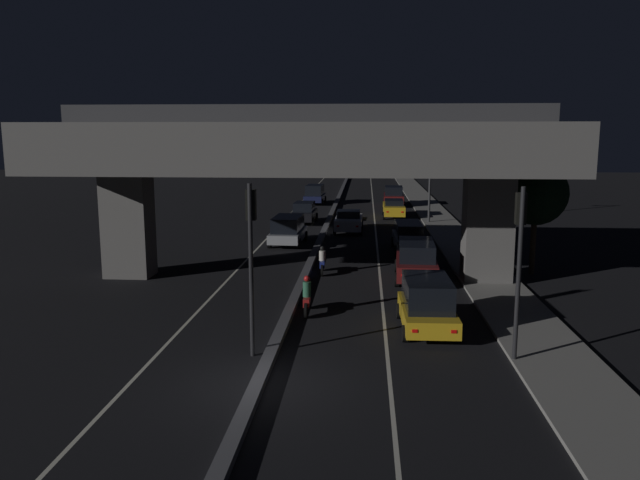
{
  "coord_description": "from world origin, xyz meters",
  "views": [
    {
      "loc": [
        2.92,
        -16.37,
        6.96
      ],
      "look_at": [
        0.37,
        18.27,
        1.01
      ],
      "focal_mm": 35.0,
      "sensor_mm": 36.0,
      "label": 1
    }
  ],
  "objects_px": {
    "car_dark_red_second": "(416,259)",
    "car_white_fourth": "(349,221)",
    "traffic_light_left_of_median": "(251,240)",
    "motorcycle_blue_filtering_mid": "(322,262)",
    "car_grey_third": "(408,236)",
    "pedestrian_on_sidewalk": "(506,262)",
    "motorcycle_red_filtering_near": "(307,298)",
    "car_black_second_oncoming": "(304,212)",
    "car_taxi_yellow_lead": "(427,303)",
    "car_silver_lead_oncoming": "(288,229)",
    "car_dark_blue_third_oncoming": "(315,194)",
    "car_dark_red_sixth": "(394,196)",
    "car_taxi_yellow_fifth": "(394,208)",
    "street_lamp": "(427,163)",
    "traffic_light_right_of_median": "(520,244)"
  },
  "relations": [
    {
      "from": "car_taxi_yellow_fifth",
      "to": "car_taxi_yellow_lead",
      "type": "bearing_deg",
      "value": 179.9
    },
    {
      "from": "car_taxi_yellow_fifth",
      "to": "car_silver_lead_oncoming",
      "type": "xyz_separation_m",
      "value": [
        -7.25,
        -13.54,
        0.16
      ]
    },
    {
      "from": "traffic_light_left_of_median",
      "to": "car_dark_red_second",
      "type": "xyz_separation_m",
      "value": [
        5.98,
        10.88,
        -2.74
      ]
    },
    {
      "from": "car_grey_third",
      "to": "car_white_fourth",
      "type": "bearing_deg",
      "value": 26.14
    },
    {
      "from": "traffic_light_left_of_median",
      "to": "street_lamp",
      "type": "height_order",
      "value": "street_lamp"
    },
    {
      "from": "car_grey_third",
      "to": "car_black_second_oncoming",
      "type": "distance_m",
      "value": 13.5
    },
    {
      "from": "traffic_light_left_of_median",
      "to": "street_lamp",
      "type": "bearing_deg",
      "value": 74.81
    },
    {
      "from": "traffic_light_left_of_median",
      "to": "motorcycle_red_filtering_near",
      "type": "distance_m",
      "value": 5.78
    },
    {
      "from": "motorcycle_red_filtering_near",
      "to": "pedestrian_on_sidewalk",
      "type": "bearing_deg",
      "value": -57.49
    },
    {
      "from": "traffic_light_left_of_median",
      "to": "motorcycle_blue_filtering_mid",
      "type": "relative_size",
      "value": 2.95
    },
    {
      "from": "car_grey_third",
      "to": "pedestrian_on_sidewalk",
      "type": "relative_size",
      "value": 2.78
    },
    {
      "from": "traffic_light_left_of_median",
      "to": "car_grey_third",
      "type": "relative_size",
      "value": 1.16
    },
    {
      "from": "car_dark_red_sixth",
      "to": "traffic_light_right_of_median",
      "type": "bearing_deg",
      "value": -175.71
    },
    {
      "from": "traffic_light_right_of_median",
      "to": "car_black_second_oncoming",
      "type": "height_order",
      "value": "traffic_light_right_of_median"
    },
    {
      "from": "car_dark_blue_third_oncoming",
      "to": "pedestrian_on_sidewalk",
      "type": "relative_size",
      "value": 2.49
    },
    {
      "from": "car_taxi_yellow_lead",
      "to": "car_grey_third",
      "type": "relative_size",
      "value": 0.88
    },
    {
      "from": "car_silver_lead_oncoming",
      "to": "car_black_second_oncoming",
      "type": "relative_size",
      "value": 1.14
    },
    {
      "from": "car_white_fourth",
      "to": "street_lamp",
      "type": "bearing_deg",
      "value": -50.49
    },
    {
      "from": "traffic_light_left_of_median",
      "to": "car_taxi_yellow_fifth",
      "type": "relative_size",
      "value": 1.15
    },
    {
      "from": "car_taxi_yellow_lead",
      "to": "car_silver_lead_oncoming",
      "type": "distance_m",
      "value": 18.36
    },
    {
      "from": "motorcycle_blue_filtering_mid",
      "to": "car_dark_red_second",
      "type": "bearing_deg",
      "value": -103.69
    },
    {
      "from": "car_grey_third",
      "to": "car_taxi_yellow_fifth",
      "type": "distance_m",
      "value": 15.39
    },
    {
      "from": "car_taxi_yellow_fifth",
      "to": "car_dark_red_sixth",
      "type": "distance_m",
      "value": 8.45
    },
    {
      "from": "traffic_light_left_of_median",
      "to": "motorcycle_red_filtering_near",
      "type": "bearing_deg",
      "value": 74.9
    },
    {
      "from": "car_white_fourth",
      "to": "pedestrian_on_sidewalk",
      "type": "height_order",
      "value": "pedestrian_on_sidewalk"
    },
    {
      "from": "car_dark_red_second",
      "to": "car_white_fourth",
      "type": "relative_size",
      "value": 1.09
    },
    {
      "from": "car_silver_lead_oncoming",
      "to": "car_black_second_oncoming",
      "type": "xyz_separation_m",
      "value": [
        0.1,
        9.47,
        -0.09
      ]
    },
    {
      "from": "street_lamp",
      "to": "car_grey_third",
      "type": "relative_size",
      "value": 1.68
    },
    {
      "from": "car_grey_third",
      "to": "car_taxi_yellow_fifth",
      "type": "bearing_deg",
      "value": -0.42
    },
    {
      "from": "car_white_fourth",
      "to": "motorcycle_red_filtering_near",
      "type": "distance_m",
      "value": 20.68
    },
    {
      "from": "traffic_light_right_of_median",
      "to": "motorcycle_red_filtering_near",
      "type": "relative_size",
      "value": 2.84
    },
    {
      "from": "traffic_light_left_of_median",
      "to": "car_dark_red_second",
      "type": "distance_m",
      "value": 12.71
    },
    {
      "from": "car_silver_lead_oncoming",
      "to": "pedestrian_on_sidewalk",
      "type": "bearing_deg",
      "value": 53.12
    },
    {
      "from": "car_dark_blue_third_oncoming",
      "to": "street_lamp",
      "type": "bearing_deg",
      "value": 39.96
    },
    {
      "from": "car_taxi_yellow_lead",
      "to": "car_white_fourth",
      "type": "xyz_separation_m",
      "value": [
        -3.43,
        22.35,
        -0.19
      ]
    },
    {
      "from": "car_white_fourth",
      "to": "car_dark_red_sixth",
      "type": "relative_size",
      "value": 0.96
    },
    {
      "from": "car_dark_red_second",
      "to": "motorcycle_red_filtering_near",
      "type": "distance_m",
      "value": 7.75
    },
    {
      "from": "car_dark_blue_third_oncoming",
      "to": "car_dark_red_sixth",
      "type": "bearing_deg",
      "value": 85.65
    },
    {
      "from": "car_grey_third",
      "to": "motorcycle_red_filtering_near",
      "type": "xyz_separation_m",
      "value": [
        -4.82,
        -13.38,
        -0.29
      ]
    },
    {
      "from": "traffic_light_right_of_median",
      "to": "car_taxi_yellow_fifth",
      "type": "xyz_separation_m",
      "value": [
        -2.26,
        33.49,
        -2.89
      ]
    },
    {
      "from": "car_taxi_yellow_fifth",
      "to": "car_dark_red_sixth",
      "type": "relative_size",
      "value": 1.03
    },
    {
      "from": "car_white_fourth",
      "to": "motorcycle_red_filtering_near",
      "type": "height_order",
      "value": "car_white_fourth"
    },
    {
      "from": "car_white_fourth",
      "to": "car_dark_blue_third_oncoming",
      "type": "bearing_deg",
      "value": 12.96
    },
    {
      "from": "car_dark_red_second",
      "to": "car_black_second_oncoming",
      "type": "xyz_separation_m",
      "value": [
        -7.25,
        18.54,
        -0.1
      ]
    },
    {
      "from": "motorcycle_red_filtering_near",
      "to": "motorcycle_blue_filtering_mid",
      "type": "relative_size",
      "value": 1.03
    },
    {
      "from": "car_grey_third",
      "to": "motorcycle_red_filtering_near",
      "type": "distance_m",
      "value": 14.22
    },
    {
      "from": "car_white_fourth",
      "to": "motorcycle_blue_filtering_mid",
      "type": "relative_size",
      "value": 2.39
    },
    {
      "from": "motorcycle_blue_filtering_mid",
      "to": "car_taxi_yellow_lead",
      "type": "bearing_deg",
      "value": -155.7
    },
    {
      "from": "car_dark_red_second",
      "to": "car_white_fourth",
      "type": "distance_m",
      "value": 14.96
    },
    {
      "from": "car_dark_red_sixth",
      "to": "car_dark_red_second",
      "type": "bearing_deg",
      "value": -178.76
    }
  ]
}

